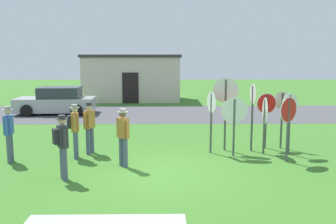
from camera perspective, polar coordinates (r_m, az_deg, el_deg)
ground_plane at (r=10.55m, az=-1.24°, el=-9.36°), size 80.00×80.00×0.00m
street_asphalt at (r=20.97m, az=-1.07°, el=-0.24°), size 60.00×6.40×0.01m
building_background at (r=27.28m, az=-5.47°, el=5.31°), size 6.97×3.86×3.31m
parked_car_on_street at (r=21.75m, az=-16.71°, el=1.53°), size 4.36×2.14×1.51m
stop_sign_rear_left at (r=12.84m, az=8.83°, el=1.81°), size 0.85×0.18×2.52m
stop_sign_nearest at (r=12.45m, az=6.67°, el=0.02°), size 0.22×0.67×2.07m
stop_sign_low_front at (r=12.93m, az=12.84°, el=0.88°), size 0.08×0.68×2.31m
stop_sign_tallest at (r=13.48m, az=14.84°, el=0.13°), size 0.72×0.14×1.96m
stop_sign_center_cluster at (r=11.89m, az=17.97°, el=-0.86°), size 0.65×0.47×2.03m
stop_sign_leaning_left at (r=12.83m, az=18.17°, el=-0.22°), size 0.63×0.28×2.05m
stop_sign_far_back at (r=12.71m, az=14.64°, el=-0.58°), size 0.09×0.88×1.90m
stop_sign_leaning_right at (r=13.61m, az=17.11°, el=0.20°), size 0.55×0.34×2.02m
stop_sign_rear_right at (r=12.20m, az=10.12°, el=-0.64°), size 0.86×0.09×1.94m
person_with_sunhat at (r=12.15m, az=-14.15°, el=-2.29°), size 0.42×0.56×1.74m
person_in_blue at (r=10.14m, az=-15.96°, el=-4.53°), size 0.46×0.51×1.74m
person_on_left at (r=12.62m, az=-11.96°, el=-1.93°), size 0.35×0.53×1.74m
person_holding_notes at (r=10.99m, az=-6.92°, el=-3.38°), size 0.40×0.47×1.74m
person_near_signs at (r=12.36m, az=-23.23°, el=-2.68°), size 0.31×0.57×1.74m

